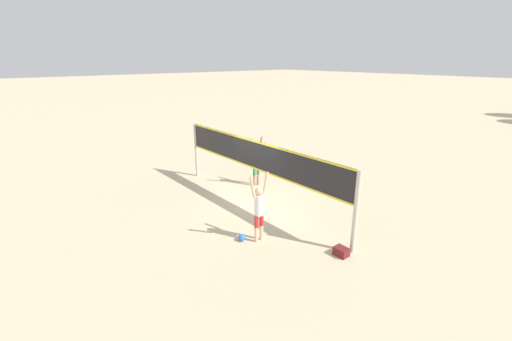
{
  "coord_description": "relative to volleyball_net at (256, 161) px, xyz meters",
  "views": [
    {
      "loc": [
        8.93,
        -7.42,
        5.2
      ],
      "look_at": [
        0.0,
        0.0,
        1.33
      ],
      "focal_mm": 24.0,
      "sensor_mm": 36.0,
      "label": 1
    }
  ],
  "objects": [
    {
      "name": "gear_bag",
      "position": [
        4.12,
        -0.38,
        -1.56
      ],
      "size": [
        0.39,
        0.29,
        0.24
      ],
      "color": "maroon",
      "rests_on": "ground_plane"
    },
    {
      "name": "ground_plane",
      "position": [
        0.0,
        0.0,
        -1.68
      ],
      "size": [
        200.0,
        200.0,
        0.0
      ],
      "primitive_type": "plane",
      "color": "beige"
    },
    {
      "name": "player_blocker",
      "position": [
        -1.55,
        1.29,
        -0.59
      ],
      "size": [
        0.28,
        0.7,
        2.08
      ],
      "rotation": [
        0.0,
        0.0,
        -1.57
      ],
      "color": "tan",
      "rests_on": "ground_plane"
    },
    {
      "name": "player_spiker",
      "position": [
        2.06,
        -1.6,
        -0.58
      ],
      "size": [
        0.28,
        0.7,
        2.1
      ],
      "rotation": [
        0.0,
        0.0,
        1.57
      ],
      "color": "beige",
      "rests_on": "ground_plane"
    },
    {
      "name": "volleyball_net",
      "position": [
        0.0,
        0.0,
        0.0
      ],
      "size": [
        8.55,
        0.14,
        2.41
      ],
      "color": "beige",
      "rests_on": "ground_plane"
    },
    {
      "name": "volleyball",
      "position": [
        1.75,
        -2.01,
        -1.58
      ],
      "size": [
        0.21,
        0.21,
        0.21
      ],
      "color": "blue",
      "rests_on": "ground_plane"
    }
  ]
}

